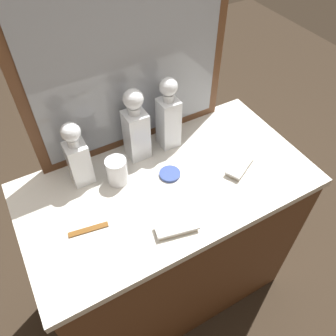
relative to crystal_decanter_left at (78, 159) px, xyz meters
name	(u,v)px	position (x,y,z in m)	size (l,w,h in m)	color
ground_plane	(168,282)	(0.28, -0.17, -1.00)	(6.00, 6.00, 0.00)	#2D2319
dresser	(168,242)	(0.28, -0.17, -0.55)	(1.12, 0.60, 0.89)	brown
dresser_mirror	(129,63)	(0.28, 0.11, 0.25)	(0.80, 0.03, 0.72)	brown
crystal_decanter_left	(78,159)	(0.00, 0.00, 0.00)	(0.08, 0.08, 0.27)	white
crystal_decanter_far_left	(168,120)	(0.38, 0.02, 0.02)	(0.08, 0.08, 0.32)	white
crystal_decanter_center	(136,131)	(0.24, 0.02, 0.02)	(0.08, 0.08, 0.31)	white
crystal_tumbler_left	(117,172)	(0.11, -0.07, -0.06)	(0.08, 0.08, 0.11)	white
silver_brush_center	(240,165)	(0.56, -0.24, -0.10)	(0.16, 0.13, 0.02)	#B7A88C
silver_brush_left	(177,228)	(0.20, -0.37, -0.10)	(0.16, 0.09, 0.02)	#B7A88C
porcelain_dish	(170,174)	(0.30, -0.14, -0.10)	(0.08, 0.08, 0.01)	#33478C
tortoiseshell_comb	(88,230)	(-0.06, -0.23, -0.11)	(0.14, 0.04, 0.01)	brown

